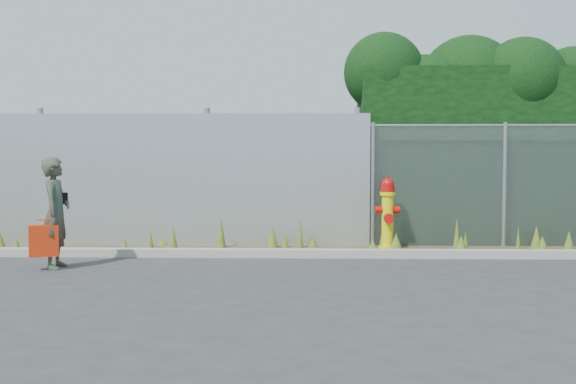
% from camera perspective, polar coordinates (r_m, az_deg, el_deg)
% --- Properties ---
extents(ground, '(80.00, 80.00, 0.00)m').
position_cam_1_polar(ground, '(9.02, 1.66, -6.89)').
color(ground, '#313133').
rests_on(ground, ground).
extents(curb, '(16.00, 0.22, 0.12)m').
position_cam_1_polar(curb, '(10.79, 1.66, -4.87)').
color(curb, gray).
rests_on(curb, ground).
extents(weed_strip, '(16.00, 1.34, 0.54)m').
position_cam_1_polar(weed_strip, '(11.43, 2.70, -4.10)').
color(weed_strip, '#443C27').
rests_on(weed_strip, ground).
extents(corrugated_fence, '(8.50, 0.21, 2.30)m').
position_cam_1_polar(corrugated_fence, '(12.33, -13.60, 0.94)').
color(corrugated_fence, '#B1B4B8').
rests_on(corrugated_fence, ground).
extents(chainlink_fence, '(6.50, 0.07, 2.05)m').
position_cam_1_polar(chainlink_fence, '(12.63, 21.33, 0.53)').
color(chainlink_fence, gray).
rests_on(chainlink_fence, ground).
extents(hedge, '(7.59, 2.28, 3.65)m').
position_cam_1_polar(hedge, '(13.63, 20.70, 4.98)').
color(hedge, black).
rests_on(hedge, ground).
extents(fire_hydrant, '(0.40, 0.35, 1.18)m').
position_cam_1_polar(fire_hydrant, '(11.63, 7.88, -1.76)').
color(fire_hydrant, yellow).
rests_on(fire_hydrant, ground).
extents(woman, '(0.38, 0.56, 1.50)m').
position_cam_1_polar(woman, '(10.22, -17.87, -1.59)').
color(woman, '#106A49').
rests_on(woman, ground).
extents(red_tote_bag, '(0.38, 0.14, 0.50)m').
position_cam_1_polar(red_tote_bag, '(10.11, -18.74, -3.67)').
color(red_tote_bag, '#A22B09').
extents(black_shoulder_bag, '(0.21, 0.09, 0.16)m').
position_cam_1_polar(black_shoulder_bag, '(10.31, -17.61, -0.50)').
color(black_shoulder_bag, black).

